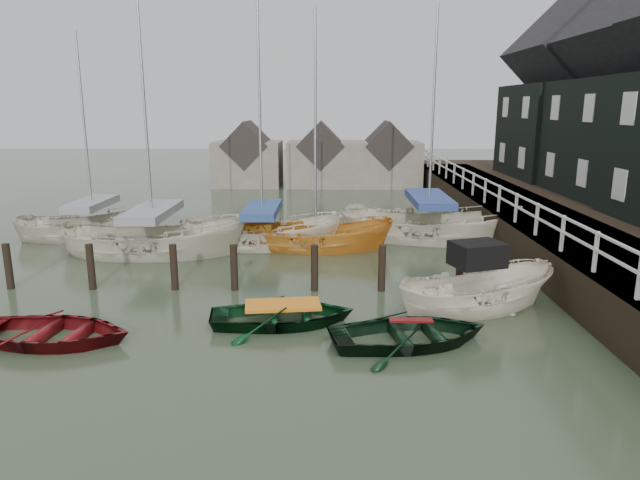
{
  "coord_description": "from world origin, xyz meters",
  "views": [
    {
      "loc": [
        1.66,
        -13.27,
        5.41
      ],
      "look_at": [
        1.35,
        3.65,
        1.4
      ],
      "focal_mm": 32.0,
      "sensor_mm": 36.0,
      "label": 1
    }
  ],
  "objects_px": {
    "sailboat_a": "(155,252)",
    "sailboat_e": "(94,235)",
    "rowboat_dkgreen": "(410,343)",
    "rowboat_red": "(52,342)",
    "sailboat_b": "(263,245)",
    "sailboat_c": "(316,248)",
    "motorboat": "(476,308)",
    "sailboat_d": "(427,238)",
    "rowboat_green": "(283,324)"
  },
  "relations": [
    {
      "from": "rowboat_dkgreen",
      "to": "sailboat_e",
      "type": "bearing_deg",
      "value": 35.21
    },
    {
      "from": "rowboat_green",
      "to": "sailboat_e",
      "type": "relative_size",
      "value": 0.39
    },
    {
      "from": "rowboat_red",
      "to": "sailboat_e",
      "type": "relative_size",
      "value": 0.4
    },
    {
      "from": "rowboat_green",
      "to": "sailboat_e",
      "type": "height_order",
      "value": "sailboat_e"
    },
    {
      "from": "sailboat_e",
      "to": "sailboat_c",
      "type": "bearing_deg",
      "value": -123.58
    },
    {
      "from": "rowboat_red",
      "to": "motorboat",
      "type": "distance_m",
      "value": 10.69
    },
    {
      "from": "sailboat_d",
      "to": "sailboat_e",
      "type": "height_order",
      "value": "sailboat_d"
    },
    {
      "from": "rowboat_dkgreen",
      "to": "sailboat_d",
      "type": "distance_m",
      "value": 10.81
    },
    {
      "from": "rowboat_dkgreen",
      "to": "sailboat_b",
      "type": "distance_m",
      "value": 10.38
    },
    {
      "from": "rowboat_red",
      "to": "sailboat_e",
      "type": "bearing_deg",
      "value": 23.22
    },
    {
      "from": "sailboat_d",
      "to": "rowboat_dkgreen",
      "type": "bearing_deg",
      "value": -176.59
    },
    {
      "from": "motorboat",
      "to": "sailboat_d",
      "type": "xyz_separation_m",
      "value": [
        0.09,
        8.39,
        -0.03
      ]
    },
    {
      "from": "rowboat_red",
      "to": "sailboat_c",
      "type": "relative_size",
      "value": 0.38
    },
    {
      "from": "rowboat_dkgreen",
      "to": "sailboat_d",
      "type": "bearing_deg",
      "value": -23.54
    },
    {
      "from": "sailboat_a",
      "to": "rowboat_green",
      "type": "bearing_deg",
      "value": -142.0
    },
    {
      "from": "sailboat_a",
      "to": "sailboat_d",
      "type": "xyz_separation_m",
      "value": [
        10.57,
        2.54,
        -0.0
      ]
    },
    {
      "from": "rowboat_red",
      "to": "sailboat_e",
      "type": "distance_m",
      "value": 11.58
    },
    {
      "from": "sailboat_c",
      "to": "sailboat_d",
      "type": "distance_m",
      "value": 4.84
    },
    {
      "from": "sailboat_d",
      "to": "sailboat_e",
      "type": "bearing_deg",
      "value": 103.37
    },
    {
      "from": "rowboat_red",
      "to": "sailboat_d",
      "type": "height_order",
      "value": "sailboat_d"
    },
    {
      "from": "sailboat_a",
      "to": "sailboat_e",
      "type": "xyz_separation_m",
      "value": [
        -3.45,
        2.92,
        -0.0
      ]
    },
    {
      "from": "sailboat_b",
      "to": "sailboat_e",
      "type": "xyz_separation_m",
      "value": [
        -7.35,
        1.62,
        -0.0
      ]
    },
    {
      "from": "sailboat_a",
      "to": "sailboat_e",
      "type": "relative_size",
      "value": 1.27
    },
    {
      "from": "rowboat_green",
      "to": "sailboat_c",
      "type": "relative_size",
      "value": 0.36
    },
    {
      "from": "rowboat_dkgreen",
      "to": "sailboat_d",
      "type": "relative_size",
      "value": 0.3
    },
    {
      "from": "rowboat_dkgreen",
      "to": "motorboat",
      "type": "bearing_deg",
      "value": -55.14
    },
    {
      "from": "rowboat_red",
      "to": "sailboat_b",
      "type": "distance_m",
      "value": 10.18
    },
    {
      "from": "sailboat_a",
      "to": "rowboat_dkgreen",
      "type": "bearing_deg",
      "value": -133.68
    },
    {
      "from": "rowboat_red",
      "to": "sailboat_d",
      "type": "bearing_deg",
      "value": -38.97
    },
    {
      "from": "sailboat_c",
      "to": "motorboat",
      "type": "bearing_deg",
      "value": -142.43
    },
    {
      "from": "rowboat_dkgreen",
      "to": "sailboat_a",
      "type": "bearing_deg",
      "value": 34.24
    },
    {
      "from": "motorboat",
      "to": "sailboat_b",
      "type": "height_order",
      "value": "sailboat_b"
    },
    {
      "from": "sailboat_e",
      "to": "motorboat",
      "type": "bearing_deg",
      "value": -144.27
    },
    {
      "from": "rowboat_red",
      "to": "sailboat_c",
      "type": "distance_m",
      "value": 10.89
    },
    {
      "from": "sailboat_a",
      "to": "sailboat_b",
      "type": "bearing_deg",
      "value": -71.59
    },
    {
      "from": "motorboat",
      "to": "sailboat_b",
      "type": "distance_m",
      "value": 9.71
    },
    {
      "from": "sailboat_c",
      "to": "rowboat_green",
      "type": "bearing_deg",
      "value": 179.73
    },
    {
      "from": "rowboat_green",
      "to": "rowboat_dkgreen",
      "type": "relative_size",
      "value": 0.97
    },
    {
      "from": "rowboat_green",
      "to": "rowboat_dkgreen",
      "type": "bearing_deg",
      "value": -118.62
    },
    {
      "from": "motorboat",
      "to": "rowboat_dkgreen",
      "type": "bearing_deg",
      "value": 117.74
    },
    {
      "from": "rowboat_green",
      "to": "rowboat_dkgreen",
      "type": "height_order",
      "value": "rowboat_dkgreen"
    },
    {
      "from": "rowboat_dkgreen",
      "to": "sailboat_b",
      "type": "bearing_deg",
      "value": 13.76
    },
    {
      "from": "sailboat_a",
      "to": "sailboat_b",
      "type": "distance_m",
      "value": 4.11
    },
    {
      "from": "rowboat_dkgreen",
      "to": "sailboat_c",
      "type": "xyz_separation_m",
      "value": [
        -2.44,
        9.05,
        0.01
      ]
    },
    {
      "from": "rowboat_green",
      "to": "sailboat_a",
      "type": "xyz_separation_m",
      "value": [
        -5.36,
        6.87,
        0.06
      ]
    },
    {
      "from": "rowboat_dkgreen",
      "to": "rowboat_red",
      "type": "bearing_deg",
      "value": 78.42
    },
    {
      "from": "sailboat_e",
      "to": "rowboat_red",
      "type": "bearing_deg",
      "value": 175.43
    },
    {
      "from": "motorboat",
      "to": "sailboat_e",
      "type": "relative_size",
      "value": 0.52
    },
    {
      "from": "sailboat_b",
      "to": "sailboat_c",
      "type": "xyz_separation_m",
      "value": [
        2.08,
        -0.29,
        -0.05
      ]
    },
    {
      "from": "rowboat_red",
      "to": "rowboat_dkgreen",
      "type": "height_order",
      "value": "rowboat_red"
    }
  ]
}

